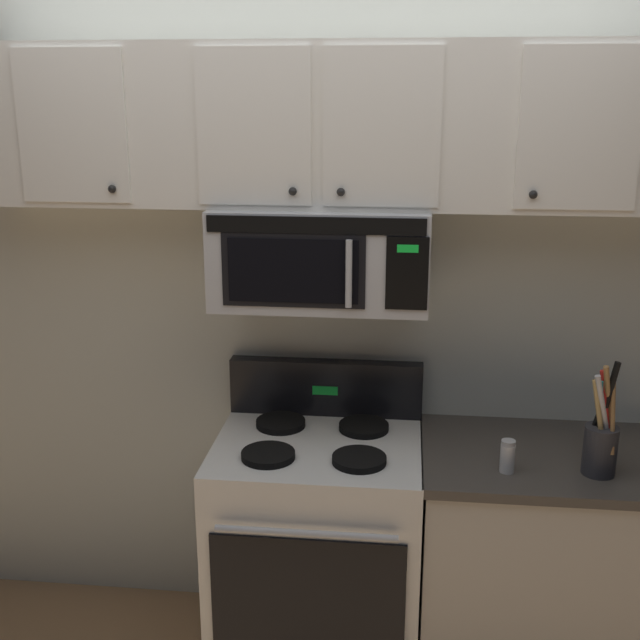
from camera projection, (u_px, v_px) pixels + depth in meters
back_wall at (328, 299)px, 3.12m from camera, size 5.20×0.10×2.70m
stove_range at (318, 547)px, 3.02m from camera, size 0.76×0.69×1.12m
over_range_microwave at (321, 256)px, 2.82m from camera, size 0.76×0.43×0.35m
upper_cabinets at (323, 126)px, 2.73m from camera, size 2.50×0.36×0.55m
counter_segment at (543, 563)px, 2.94m from camera, size 0.93×0.65×0.90m
utensil_crock_charcoal at (601, 441)px, 2.64m from camera, size 0.11×0.11×0.40m
salt_shaker at (507, 456)px, 2.67m from camera, size 0.05×0.05×0.11m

